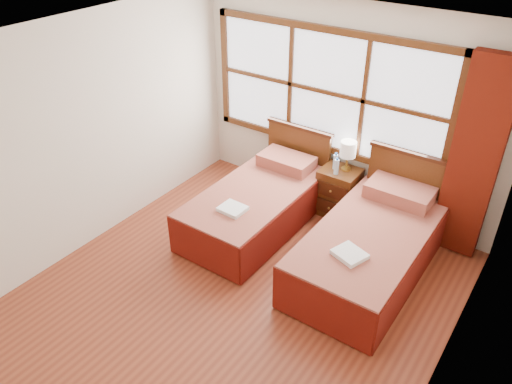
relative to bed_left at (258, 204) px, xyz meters
The scene contains 15 objects.
floor 1.35m from the bed_left, 65.32° to the right, with size 4.50×4.50×0.00m, color brown.
ceiling 2.65m from the bed_left, 65.32° to the right, with size 4.50×4.50×0.00m, color white.
wall_back 1.55m from the bed_left, 62.42° to the left, with size 4.00×4.00×0.00m, color silver.
wall_left 2.13m from the bed_left, 140.46° to the right, with size 4.50×4.50×0.00m, color silver.
wall_right 2.99m from the bed_left, 25.15° to the right, with size 4.50×4.50×0.00m, color silver.
window 1.60m from the bed_left, 73.53° to the left, with size 3.16×0.06×1.56m.
curtain 2.49m from the bed_left, 23.01° to the left, with size 0.50×0.16×2.30m, color #631609.
bed_left is the anchor object (origin of this frame).
bed_right 1.50m from the bed_left, ahead, with size 1.09×2.11×1.06m.
nightstand 1.06m from the bed_left, 49.04° to the left, with size 0.47×0.46×0.63m.
towels_left 0.61m from the bed_left, 86.04° to the right, with size 0.29×0.26×0.04m.
towels_right 1.62m from the bed_left, 21.03° to the right, with size 0.36×0.34×0.05m.
lamp 1.28m from the bed_left, 49.39° to the left, with size 0.20×0.20×0.38m.
bottle_near 1.09m from the bed_left, 52.54° to the left, with size 0.06×0.06×0.22m.
bottle_far 1.06m from the bed_left, 45.21° to the left, with size 0.06×0.06×0.22m.
Camera 1 is at (2.36, -3.00, 3.71)m, focal length 35.00 mm.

